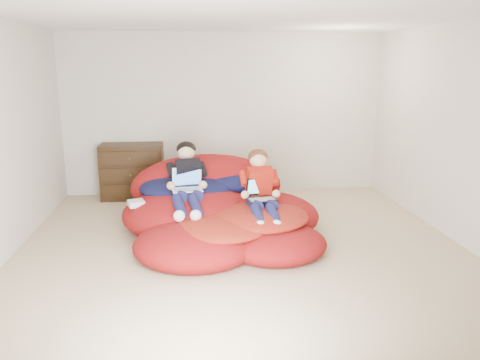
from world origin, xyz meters
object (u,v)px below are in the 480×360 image
Objects in this scene: laptop_black at (261,193)px; older_boy at (187,178)px; beanbag_pile at (218,210)px; younger_boy at (261,186)px; laptop_white at (187,184)px; dresser at (133,171)px.

older_boy is at bearing 157.80° from laptop_black.
older_boy reaches higher than beanbag_pile.
laptop_black is at bearing -90.00° from younger_boy.
younger_boy is 2.57× the size of laptop_white.
dresser is at bearing 125.78° from beanbag_pile.
younger_boy reaches higher than laptop_white.
younger_boy reaches higher than laptop_black.
laptop_black is at bearing -22.20° from older_boy.
dresser is 0.98× the size of younger_boy.
laptop_black is at bearing -18.10° from laptop_white.
older_boy is at bearing -63.24° from dresser.
laptop_white reaches higher than laptop_black.
laptop_white is at bearing -90.00° from older_boy.
dresser is at bearing 129.99° from laptop_black.
beanbag_pile is (1.20, -1.67, -0.15)m from dresser.
beanbag_pile is at bearing -1.37° from older_boy.
dresser is 2.52× the size of laptop_black.
older_boy is 0.92m from laptop_black.
laptop_black is at bearing -35.06° from beanbag_pile.
dresser is 0.38× the size of beanbag_pile.
laptop_black is (1.68, -2.01, 0.14)m from dresser.
dresser is at bearing 116.76° from older_boy.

